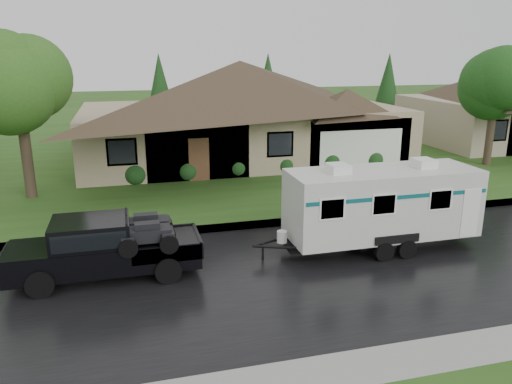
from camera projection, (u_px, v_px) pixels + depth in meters
ground at (278, 248)px, 16.53m from camera, size 140.00×140.00×0.00m
road at (298, 273)px, 14.67m from camera, size 140.00×8.00×0.01m
curb at (260, 224)px, 18.60m from camera, size 140.00×0.50×0.15m
lawn at (205, 156)px, 30.45m from camera, size 140.00×26.00×0.15m
house_main at (246, 99)px, 28.97m from camera, size 19.44×10.80×6.90m
tree_left_green at (17, 81)px, 20.45m from camera, size 4.31×4.31×7.13m
tree_right_green at (496, 84)px, 26.74m from camera, size 3.84×3.84×6.36m
shrub_row at (261, 165)px, 25.49m from camera, size 13.60×1.00×1.00m
pickup_truck at (102, 246)px, 14.20m from camera, size 5.30×2.01×1.77m
travel_trailer at (382, 203)px, 16.20m from camera, size 6.53×2.30×2.93m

